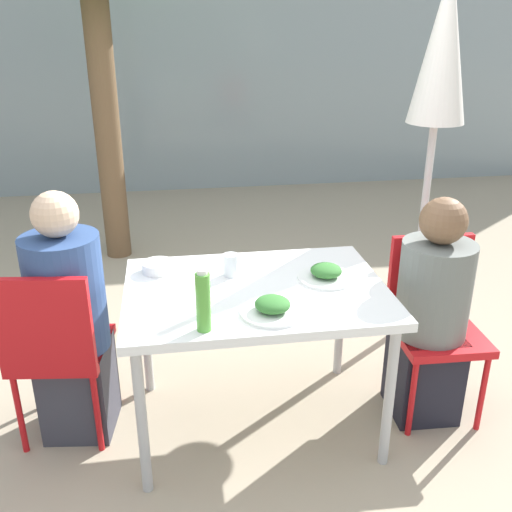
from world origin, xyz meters
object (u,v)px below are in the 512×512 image
person_left (71,325)px  chair_right (433,312)px  bottle (203,301)px  chair_left (55,344)px  salad_bowl (158,267)px  drinking_cup (231,265)px  closed_umbrella (440,72)px  person_right (431,318)px

person_left → chair_right: 1.70m
chair_right → bottle: 1.24m
bottle → chair_right: bearing=18.6°
chair_left → salad_bowl: (0.46, 0.21, 0.24)m
drinking_cup → closed_umbrella: bearing=28.4°
bottle → salad_bowl: 0.61m
closed_umbrella → drinking_cup: size_ratio=20.32×
person_left → closed_umbrella: closed_umbrella is taller
person_right → salad_bowl: size_ratio=7.46×
person_right → bottle: bearing=17.9°
person_left → salad_bowl: person_left is taller
chair_left → closed_umbrella: size_ratio=0.41×
chair_right → drinking_cup: chair_right is taller
bottle → chair_left: bearing=149.9°
chair_right → salad_bowl: bearing=-6.2°
drinking_cup → person_right: bearing=-11.1°
closed_umbrella → salad_bowl: size_ratio=14.20×
closed_umbrella → salad_bowl: 1.85m
chair_right → salad_bowl: 1.34m
closed_umbrella → chair_left: bearing=-158.9°
chair_right → closed_umbrella: closed_umbrella is taller
closed_umbrella → salad_bowl: bearing=-159.9°
person_left → drinking_cup: size_ratio=11.28×
person_left → chair_right: person_left is taller
chair_right → chair_left: bearing=2.7°
person_left → bottle: person_left is taller
closed_umbrella → bottle: size_ratio=8.44×
chair_left → bottle: 0.81m
person_right → salad_bowl: (-1.24, 0.27, 0.23)m
person_left → closed_umbrella: (1.96, 0.71, 1.00)m
chair_left → drinking_cup: chair_left is taller
chair_right → bottle: size_ratio=3.47×
chair_right → drinking_cup: size_ratio=8.34×
salad_bowl → bottle: bearing=-73.2°
chair_right → person_right: person_right is taller
chair_right → closed_umbrella: (0.27, 0.77, 1.04)m
drinking_cup → chair_right: bearing=-5.9°
person_left → salad_bowl: bearing=25.9°
person_right → closed_umbrella: (0.32, 0.85, 1.03)m
closed_umbrella → person_right: bearing=-110.6°
person_left → closed_umbrella: 2.31m
person_right → bottle: (-1.07, -0.30, 0.32)m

